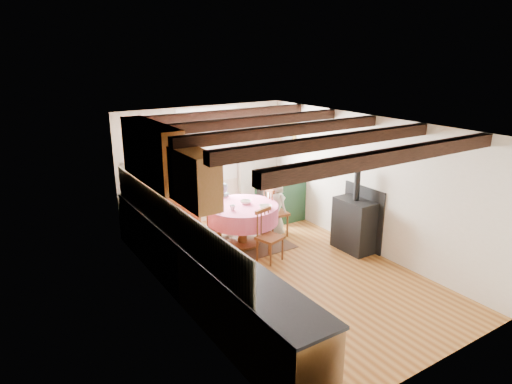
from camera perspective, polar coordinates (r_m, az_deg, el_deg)
floor at (r=7.40m, az=3.41°, el=-10.10°), size 3.60×5.50×0.00m
ceiling at (r=6.64m, az=3.78°, el=8.57°), size 3.60×5.50×0.00m
wall_back at (r=9.20m, az=-6.61°, el=3.37°), size 3.60×0.00×2.40m
wall_front at (r=5.16m, az=22.21°, el=-9.48°), size 3.60×0.00×2.40m
wall_left at (r=6.10m, az=-10.22°, el=-4.21°), size 0.00×5.50×2.40m
wall_right at (r=8.08m, az=13.93°, el=0.98°), size 0.00×5.50×2.40m
beam_a at (r=5.22m, az=16.95°, el=4.38°), size 3.60×0.16×0.16m
beam_b at (r=5.90m, az=9.58°, el=6.34°), size 3.60×0.16×0.16m
beam_c at (r=6.66m, az=3.77°, el=7.81°), size 3.60×0.16×0.16m
beam_d at (r=7.47m, az=-0.84°, el=8.90°), size 3.60×0.16×0.16m
beam_e at (r=8.33m, az=-4.54°, el=9.74°), size 3.60×0.16×0.16m
splash_left at (r=6.37m, az=-11.12°, el=-3.32°), size 0.02×4.50×0.55m
splash_back at (r=8.80m, az=-12.39°, el=2.43°), size 1.40×0.02×0.55m
base_cabinet_left at (r=6.52m, az=-7.40°, el=-9.93°), size 0.60×5.30×0.88m
base_cabinet_back at (r=8.76m, az=-11.72°, el=-2.82°), size 1.30×0.60×0.88m
worktop_left at (r=6.33m, az=-7.40°, el=-6.18°), size 0.64×5.30×0.04m
worktop_back at (r=8.59m, az=-11.86°, el=0.02°), size 1.30×0.64×0.04m
wall_cabinet_glass at (r=7.02m, az=-13.12°, el=4.89°), size 0.34×1.80×0.90m
wall_cabinet_solid at (r=5.68m, az=-7.84°, el=1.73°), size 0.34×0.90×0.70m
window_frame at (r=9.14m, az=-6.09°, el=5.87°), size 1.34×0.03×1.54m
window_pane at (r=9.14m, az=-6.10°, el=5.87°), size 1.20×0.01×1.40m
curtain_left at (r=8.84m, az=-10.65°, el=1.93°), size 0.35×0.10×2.10m
curtain_right at (r=9.58m, az=-1.22°, el=3.44°), size 0.35×0.10×2.10m
curtain_rod at (r=8.96m, az=-5.96°, el=9.54°), size 2.00×0.03×0.03m
wall_picture at (r=9.62m, az=4.05°, el=7.12°), size 0.04×0.50×0.60m
wall_plate at (r=9.56m, az=-0.95°, el=7.09°), size 0.30×0.02×0.30m
rug at (r=8.34m, az=-1.70°, el=-6.73°), size 1.62×1.26×0.01m
dining_table at (r=8.19m, az=-1.72°, el=-4.27°), size 1.30×1.30×0.78m
chair_near at (r=7.59m, az=1.79°, el=-5.57°), size 0.48×0.50×0.91m
chair_left at (r=7.76m, az=-6.26°, el=-4.83°), size 0.55×0.54×0.99m
chair_right at (r=8.61m, az=2.53°, el=-2.43°), size 0.48×0.46×0.99m
aga_range at (r=9.63m, az=2.99°, el=-0.42°), size 0.65×1.01×0.93m
cast_iron_stove at (r=8.09m, az=12.47°, el=-2.39°), size 0.44×0.73×1.46m
child_far at (r=8.63m, az=-4.27°, el=-2.17°), size 0.39×0.25×1.06m
child_right at (r=8.68m, az=2.40°, el=-1.69°), size 0.48×0.63×1.15m
bowl_a at (r=7.87m, az=1.21°, el=-1.93°), size 0.31×0.31×0.06m
bowl_b at (r=8.12m, az=-1.32°, el=-1.29°), size 0.27×0.27×0.06m
cup at (r=7.79m, az=-2.99°, el=-2.00°), size 0.11×0.11×0.09m
canister_tall at (r=8.56m, az=-13.32°, el=0.87°), size 0.15×0.15×0.25m
canister_wide at (r=8.56m, az=-12.32°, el=0.77°), size 0.18×0.18×0.20m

